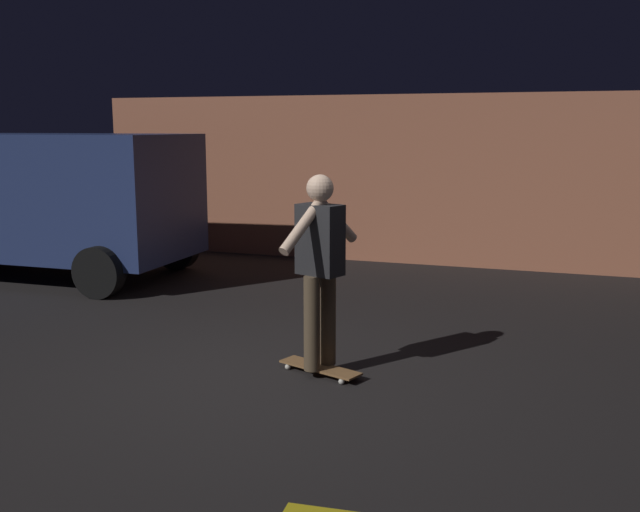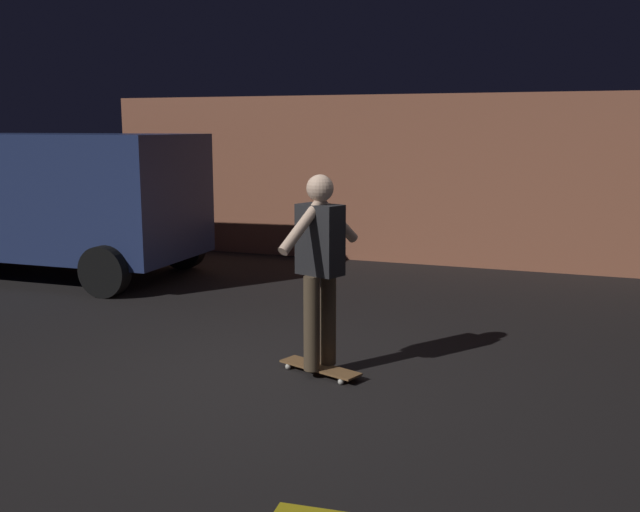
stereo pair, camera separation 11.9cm
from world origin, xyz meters
TOP-DOWN VIEW (x-y plane):
  - ground_plane at (0.00, 0.00)m, footprint 28.00×28.00m
  - low_building at (0.94, 7.64)m, footprint 12.47×4.00m
  - parked_van at (-4.95, 3.07)m, footprint 4.64×2.26m
  - skateboard_ridden at (0.38, 0.31)m, footprint 0.80×0.45m
  - skater at (0.38, 0.31)m, footprint 0.43×0.95m

SIDE VIEW (x-z plane):
  - ground_plane at x=0.00m, z-range 0.00..0.00m
  - skateboard_ridden at x=0.38m, z-range 0.02..0.09m
  - skater at x=0.38m, z-range 0.20..1.87m
  - parked_van at x=-4.95m, z-range 0.15..2.18m
  - low_building at x=0.94m, z-range 0.00..2.62m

